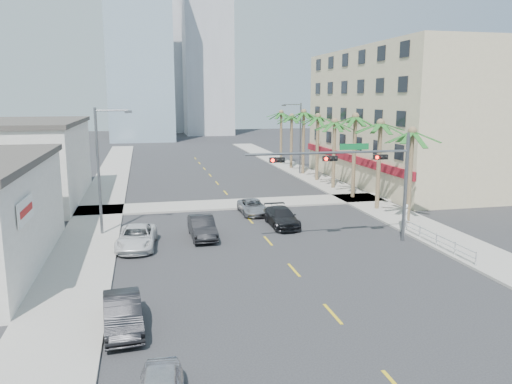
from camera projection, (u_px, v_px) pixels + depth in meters
ground at (318, 297)px, 24.57m from camera, size 260.00×260.00×0.00m
sidewalk_right at (367, 202)px, 46.32m from camera, size 4.00×120.00×0.15m
sidewalk_left at (98, 216)px, 41.11m from camera, size 4.00×120.00×0.15m
sidewalk_cross at (236, 204)px, 45.63m from camera, size 80.00×4.00×0.15m
building_right at (413, 117)px, 56.68m from camera, size 15.25×28.00×15.00m
building_left_far at (19, 164)px, 46.48m from camera, size 11.00×18.00×7.20m
tower_far_left at (139, 31)px, 109.35m from camera, size 14.00×14.00×48.00m
tower_far_right at (207, 16)px, 126.29m from camera, size 12.00×12.00×60.00m
tower_far_center at (158, 56)px, 139.74m from camera, size 16.00×16.00×42.00m
traffic_signal_mast at (362, 169)px, 32.50m from camera, size 11.12×0.54×7.20m
palm_tree_0 at (412, 133)px, 37.26m from camera, size 4.80×4.80×7.80m
palm_tree_1 at (381, 124)px, 42.17m from camera, size 4.80×4.80×8.16m
palm_tree_2 at (355, 118)px, 47.09m from camera, size 4.80×4.80×8.52m
palm_tree_3 at (335, 122)px, 52.20m from camera, size 4.80×4.80×7.80m
palm_tree_4 at (318, 117)px, 57.12m from camera, size 4.80×4.80×8.16m
palm_tree_5 at (304, 113)px, 62.04m from camera, size 4.80×4.80×8.52m
palm_tree_6 at (292, 117)px, 67.15m from camera, size 4.80×4.80×7.80m
palm_tree_7 at (281, 113)px, 72.06m from camera, size 4.80×4.80×8.16m
streetlight_left at (101, 165)px, 34.64m from camera, size 2.55×0.25×9.00m
streetlight_right at (299, 135)px, 62.41m from camera, size 2.55×0.25×9.00m
guardrail at (437, 238)px, 32.43m from camera, size 0.08×8.08×1.00m
car_parked_mid at (123, 313)px, 21.00m from camera, size 1.87×4.50×1.45m
car_parked_far at (137, 237)px, 32.47m from camera, size 2.83×5.32×1.42m
car_lane_left at (202, 227)px, 34.78m from camera, size 1.69×4.65×1.52m
car_lane_center at (253, 207)px, 41.95m from camera, size 2.04×4.41×1.22m
car_lane_right at (282, 217)px, 38.01m from camera, size 1.96×4.83×1.40m
pedestrian at (404, 217)px, 36.34m from camera, size 0.81×0.66×1.92m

